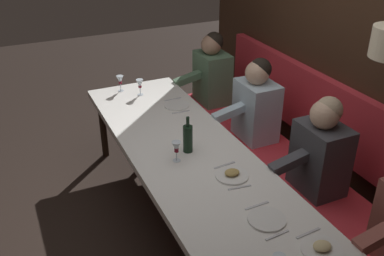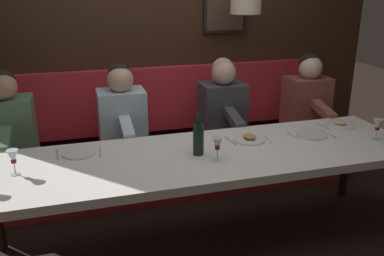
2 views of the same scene
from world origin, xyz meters
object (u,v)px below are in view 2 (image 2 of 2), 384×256
(dining_table, at_px, (205,161))
(wine_glass_0, at_px, (378,125))
(diner_far, at_px, (8,122))
(diner_near, at_px, (223,104))
(wine_glass_3, at_px, (217,144))
(diner_middle, at_px, (122,113))
(wine_bottle, at_px, (199,139))
(diner_nearest, at_px, (307,97))
(wine_glass_2, at_px, (13,157))

(dining_table, relative_size, wine_glass_0, 19.03)
(dining_table, height_order, diner_far, diner_far)
(diner_near, height_order, wine_glass_3, diner_near)
(diner_middle, distance_m, diner_far, 0.91)
(diner_far, xyz_separation_m, wine_bottle, (-0.89, -1.33, 0.04))
(diner_nearest, bearing_deg, diner_middle, 90.00)
(diner_middle, bearing_deg, diner_nearest, -90.00)
(wine_glass_0, bearing_deg, diner_middle, 61.18)
(wine_glass_3, bearing_deg, dining_table, 18.32)
(dining_table, bearing_deg, diner_far, 57.27)
(diner_far, bearing_deg, wine_glass_3, -125.66)
(wine_glass_2, bearing_deg, dining_table, -90.58)
(wine_glass_3, xyz_separation_m, wine_bottle, (0.13, 0.09, 0.00))
(diner_nearest, xyz_separation_m, diner_far, (0.00, 2.70, 0.00))
(diner_far, relative_size, wine_glass_2, 4.82)
(dining_table, height_order, wine_glass_0, wine_glass_0)
(diner_nearest, bearing_deg, wine_glass_3, 128.30)
(diner_near, xyz_separation_m, wine_glass_2, (-0.87, 1.70, 0.04))
(diner_far, distance_m, wine_glass_2, 0.88)
(dining_table, distance_m, diner_nearest, 1.60)
(dining_table, distance_m, diner_near, 1.00)
(diner_middle, bearing_deg, diner_far, 90.00)
(dining_table, distance_m, diner_far, 1.64)
(diner_near, relative_size, wine_bottle, 2.64)
(wine_glass_2, bearing_deg, diner_far, 8.67)
(diner_near, bearing_deg, wine_glass_2, 117.12)
(diner_near, height_order, diner_middle, same)
(diner_middle, relative_size, wine_glass_2, 4.82)
(diner_middle, height_order, wine_bottle, diner_middle)
(wine_bottle, bearing_deg, dining_table, -85.68)
(wine_glass_0, relative_size, wine_glass_3, 1.00)
(wine_glass_0, height_order, wine_glass_2, same)
(diner_near, height_order, wine_bottle, diner_near)
(diner_far, bearing_deg, wine_glass_0, -110.09)
(wine_glass_0, xyz_separation_m, wine_glass_2, (0.12, 2.58, -0.00))
(wine_bottle, bearing_deg, diner_near, -29.66)
(diner_far, relative_size, wine_bottle, 2.64)
(diner_nearest, distance_m, wine_glass_0, 0.99)
(diner_far, bearing_deg, diner_middle, -90.00)
(diner_far, xyz_separation_m, wine_glass_0, (-0.99, -2.71, 0.04))
(wine_glass_0, bearing_deg, wine_glass_3, 91.14)
(diner_near, relative_size, wine_glass_2, 4.82)
(wine_glass_2, bearing_deg, wine_bottle, -90.78)
(diner_middle, relative_size, wine_bottle, 2.64)
(diner_near, bearing_deg, diner_far, 90.00)
(wine_glass_3, height_order, wine_bottle, wine_bottle)
(wine_glass_2, bearing_deg, diner_middle, -41.75)
(diner_far, height_order, wine_glass_2, diner_far)
(dining_table, bearing_deg, diner_middle, 27.74)
(diner_near, distance_m, wine_glass_3, 1.10)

